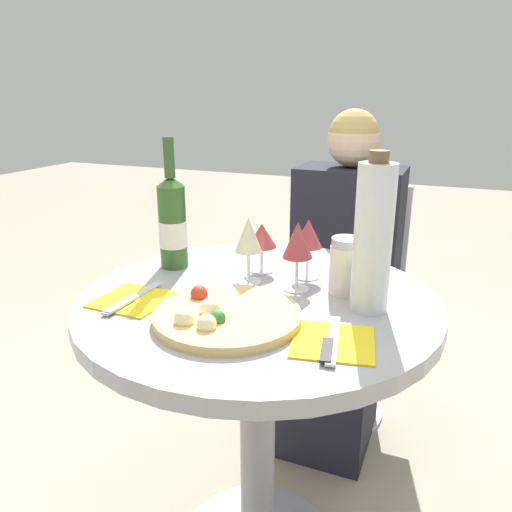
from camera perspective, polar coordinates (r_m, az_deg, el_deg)
The scene contains 13 objects.
dining_table at distance 1.22m, azimuth 0.19°, elevation -12.05°, with size 0.82×0.82×0.76m.
chair_behind_diner at distance 1.93m, azimuth 10.35°, elevation -5.62°, with size 0.38×0.38×0.88m.
seated_diner at distance 1.77m, azimuth 9.48°, elevation -4.97°, with size 0.35×0.46×1.15m.
pizza_large at distance 1.01m, azimuth -3.66°, elevation -6.81°, with size 0.30×0.30×0.05m.
wine_bottle at distance 1.30m, azimuth -9.52°, elevation 3.82°, with size 0.07×0.07×0.34m.
tall_carafe at distance 1.04m, azimuth 13.22°, elevation 2.03°, with size 0.08×0.08×0.33m.
sugar_shaker at distance 1.15m, azimuth 10.25°, elevation -1.15°, with size 0.07×0.07×0.13m.
wine_glass_front_left at distance 1.18m, azimuth -0.87°, elevation 2.28°, with size 0.07×0.07×0.16m.
wine_glass_back_right at distance 1.22m, azimuth 6.00°, elevation 2.39°, with size 0.07×0.07×0.15m.
wine_glass_back_left at distance 1.26m, azimuth 0.66°, elevation 2.24°, with size 0.08×0.08×0.13m.
wine_glass_front_right at distance 1.14m, azimuth 4.78°, elevation 1.67°, with size 0.07×0.07×0.16m.
place_setting_left at distance 1.14m, azimuth -13.95°, elevation -4.87°, with size 0.15×0.19×0.01m.
place_setting_right at distance 0.94m, azimuth 8.75°, elevation -9.67°, with size 0.18×0.19×0.01m.
Camera 1 is at (0.40, -0.97, 1.20)m, focal length 35.00 mm.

